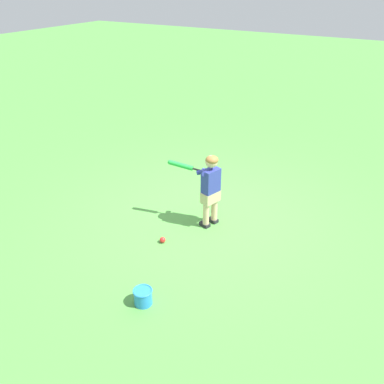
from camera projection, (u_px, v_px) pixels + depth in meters
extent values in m
plane|color=#519942|center=(210.00, 218.00, 6.05)|extent=(40.00, 40.00, 0.00)
cube|color=#232328|center=(205.00, 224.00, 5.84)|extent=(0.13, 0.17, 0.05)
cylinder|color=#DBB28E|center=(206.00, 214.00, 5.74)|extent=(0.09, 0.09, 0.34)
cube|color=#232328|center=(213.00, 220.00, 5.94)|extent=(0.13, 0.17, 0.05)
cylinder|color=#DBB28E|center=(214.00, 210.00, 5.84)|extent=(0.09, 0.09, 0.34)
cube|color=#C6B284|center=(211.00, 197.00, 5.67)|extent=(0.30, 0.22, 0.16)
cube|color=#2D3893|center=(211.00, 181.00, 5.55)|extent=(0.28, 0.21, 0.34)
sphere|color=#DBB28E|center=(211.00, 162.00, 5.41)|extent=(0.17, 0.17, 0.17)
ellipsoid|color=olive|center=(212.00, 160.00, 5.39)|extent=(0.21, 0.21, 0.11)
sphere|color=green|center=(204.00, 171.00, 5.59)|extent=(0.04, 0.04, 0.04)
cylinder|color=black|center=(197.00, 170.00, 5.61)|extent=(0.06, 0.14, 0.05)
cylinder|color=green|center=(181.00, 165.00, 5.66)|extent=(0.14, 0.35, 0.11)
sphere|color=green|center=(170.00, 162.00, 5.70)|extent=(0.07, 0.07, 0.07)
cylinder|color=#2D3893|center=(204.00, 172.00, 5.55)|extent=(0.30, 0.21, 0.14)
cylinder|color=#2D3893|center=(207.00, 171.00, 5.59)|extent=(0.20, 0.30, 0.14)
sphere|color=red|center=(163.00, 240.00, 5.48)|extent=(0.08, 0.08, 0.08)
cylinder|color=#2884DB|center=(143.00, 297.00, 4.45)|extent=(0.20, 0.20, 0.18)
torus|color=#2884DB|center=(143.00, 291.00, 4.40)|extent=(0.22, 0.22, 0.02)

